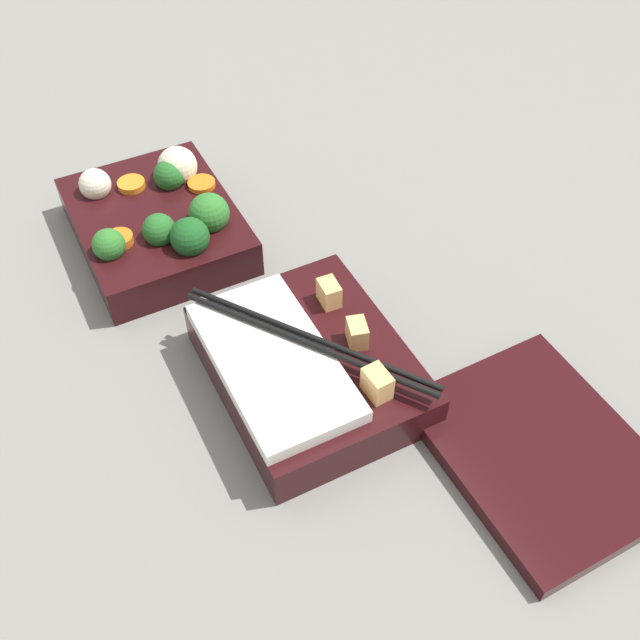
% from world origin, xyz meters
% --- Properties ---
extents(ground_plane, '(3.00, 3.00, 0.00)m').
position_xyz_m(ground_plane, '(0.00, 0.00, 0.00)').
color(ground_plane, slate).
extents(bento_tray_vegetable, '(0.18, 0.14, 0.07)m').
position_xyz_m(bento_tray_vegetable, '(-0.10, -0.03, 0.03)').
color(bento_tray_vegetable, black).
rests_on(bento_tray_vegetable, ground_plane).
extents(bento_tray_rice, '(0.19, 0.14, 0.06)m').
position_xyz_m(bento_tray_rice, '(0.13, 0.02, 0.02)').
color(bento_tray_rice, black).
rests_on(bento_tray_rice, ground_plane).
extents(bento_lid, '(0.18, 0.14, 0.01)m').
position_xyz_m(bento_lid, '(0.27, 0.15, 0.01)').
color(bento_lid, black).
rests_on(bento_lid, ground_plane).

